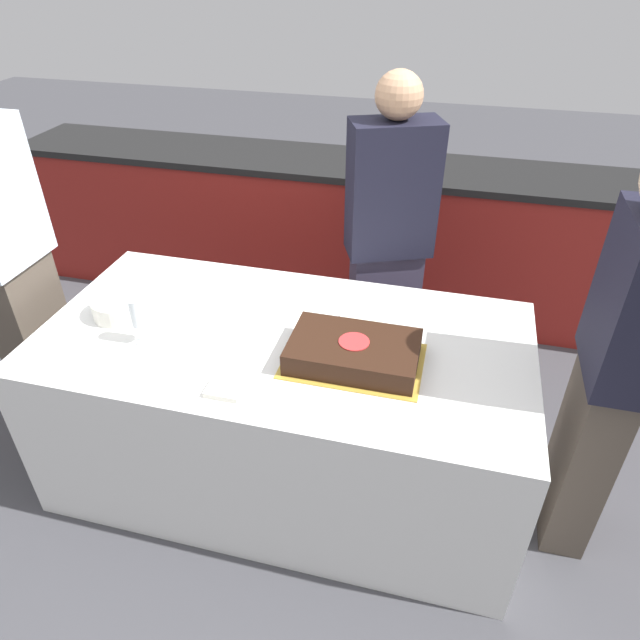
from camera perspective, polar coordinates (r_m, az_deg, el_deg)
The scene contains 11 objects.
ground_plane at distance 2.72m, azimuth -3.11°, elevation -14.55°, with size 14.00×14.00×0.00m, color #424247.
back_counter at distance 3.66m, azimuth 3.87°, elevation 8.66°, with size 4.40×0.58×0.92m.
dining_table at distance 2.45m, azimuth -3.38°, elevation -8.75°, with size 1.90×0.97×0.75m.
cake at distance 2.05m, azimuth 3.38°, elevation -3.20°, with size 0.50×0.33×0.09m.
plate_stack at distance 2.45m, azimuth -19.39°, elevation 1.32°, with size 0.22×0.22×0.08m.
wine_glass at distance 2.21m, azimuth -17.76°, elevation 0.60°, with size 0.06×0.06×0.19m.
side_plate_near_cake at distance 2.33m, azimuth 4.56°, elevation 0.63°, with size 0.21×0.21×0.00m.
utensil_pile at distance 1.97m, azimuth -9.54°, elevation -6.95°, with size 0.12×0.09×0.02m.
person_cutting_cake at distance 2.70m, azimuth 6.80°, elevation 7.35°, with size 0.43×0.33×1.60m.
person_seated_left at distance 2.70m, azimuth -28.27°, elevation 4.31°, with size 0.20×0.35×1.68m.
person_seated_right at distance 2.16m, azimuth 27.36°, elevation -4.15°, with size 0.22×0.38×1.60m.
Camera 1 is at (0.58, -1.69, 2.05)m, focal length 32.00 mm.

